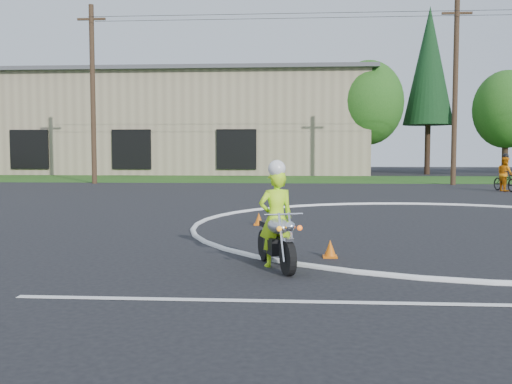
{
  "coord_description": "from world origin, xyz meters",
  "views": [
    {
      "loc": [
        -3.61,
        -10.68,
        1.78
      ],
      "look_at": [
        -4.27,
        -0.99,
        1.1
      ],
      "focal_mm": 40.0,
      "sensor_mm": 36.0,
      "label": 1
    }
  ],
  "objects": [
    {
      "name": "primary_motorcycle",
      "position": [
        -3.88,
        -2.02,
        0.43
      ],
      "size": [
        0.74,
        1.64,
        0.9
      ],
      "rotation": [
        0.0,
        0.0,
        0.34
      ],
      "color": "black",
      "rests_on": "ground"
    },
    {
      "name": "grass_strip",
      "position": [
        0.0,
        27.0,
        0.01
      ],
      "size": [
        120.0,
        10.0,
        0.02
      ],
      "primitive_type": "cube",
      "color": "#1E4714",
      "rests_on": "ground"
    },
    {
      "name": "rider_primary_grp",
      "position": [
        -3.9,
        -1.89,
        0.8
      ],
      "size": [
        0.64,
        0.52,
        1.66
      ],
      "rotation": [
        0.0,
        0.0,
        0.34
      ],
      "color": "#BAFF1A",
      "rests_on": "ground"
    },
    {
      "name": "utility_poles",
      "position": [
        5.0,
        21.0,
        5.2
      ],
      "size": [
        41.6,
        1.12,
        10.0
      ],
      "color": "#473321",
      "rests_on": "ground"
    },
    {
      "name": "warehouse",
      "position": [
        -18.0,
        39.99,
        4.16
      ],
      "size": [
        41.0,
        17.0,
        8.3
      ],
      "color": "tan",
      "rests_on": "ground"
    },
    {
      "name": "ground",
      "position": [
        0.0,
        0.0,
        0.0
      ],
      "size": [
        120.0,
        120.0,
        0.0
      ],
      "primitive_type": "plane",
      "color": "black",
      "rests_on": "ground"
    },
    {
      "name": "rider_second_grp",
      "position": [
        5.94,
        15.93,
        0.61
      ],
      "size": [
        0.95,
        1.89,
        1.74
      ],
      "rotation": [
        0.0,
        0.0,
        0.18
      ],
      "color": "black",
      "rests_on": "ground"
    }
  ]
}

